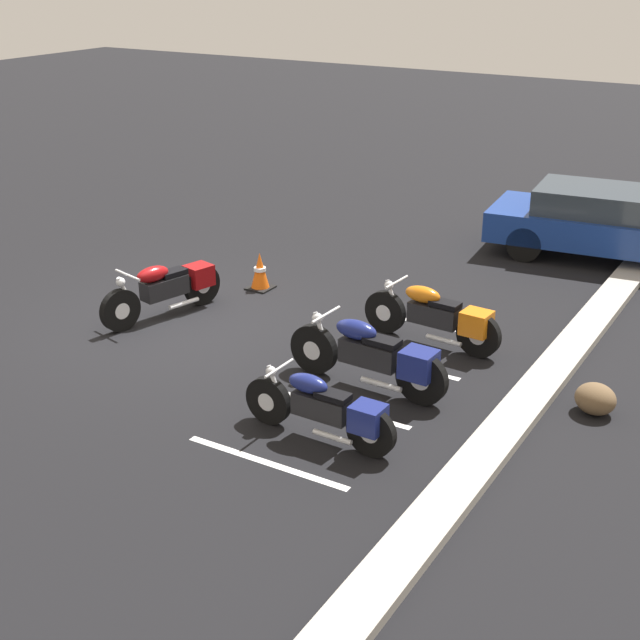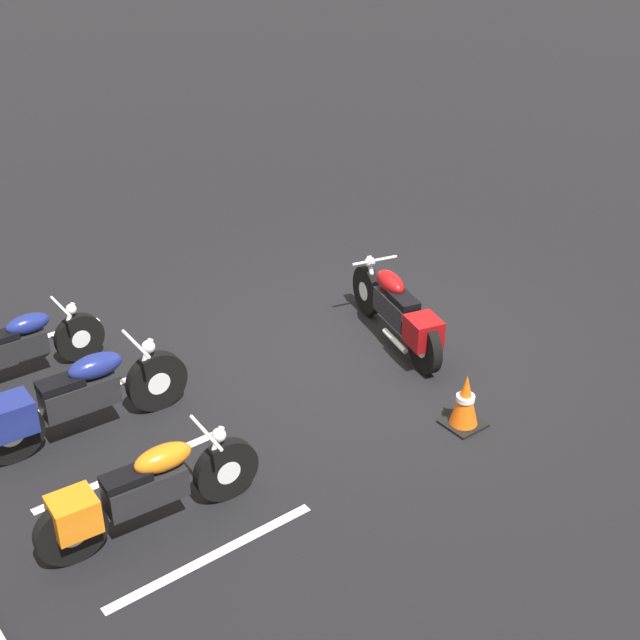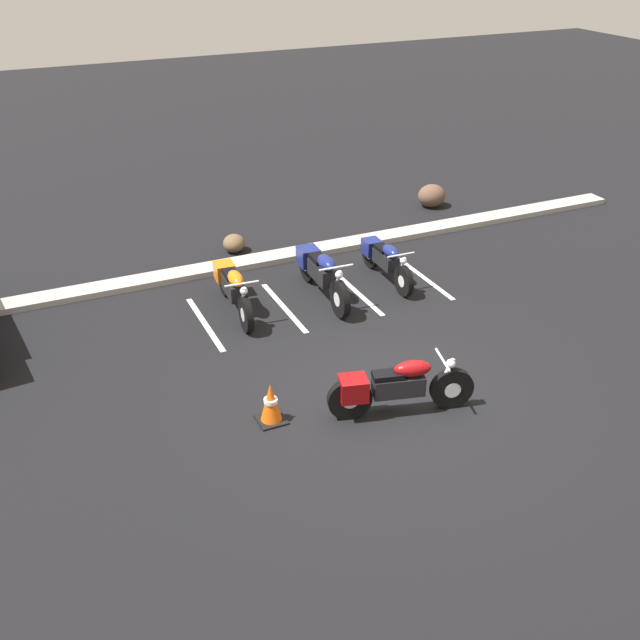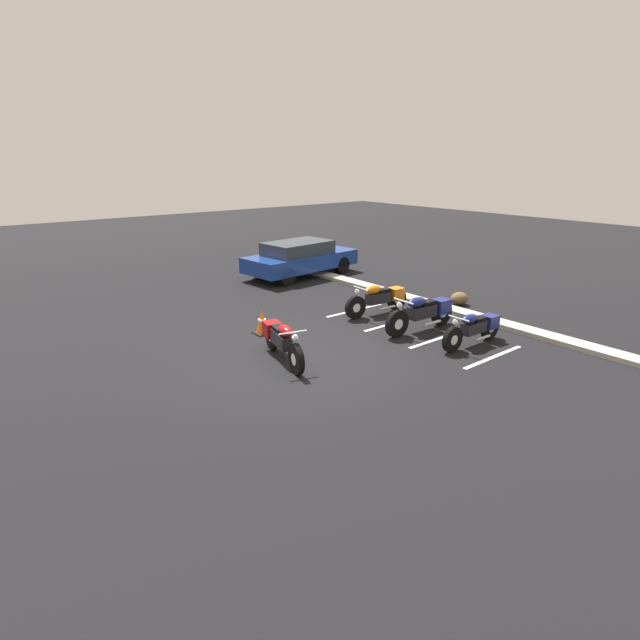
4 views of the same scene
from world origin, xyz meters
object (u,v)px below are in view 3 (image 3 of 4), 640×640
Objects in this scene: parked_bike_0 at (233,287)px; landscape_rock_0 at (234,243)px; motorcycle_maroon_featured at (394,387)px; landscape_rock_1 at (432,196)px; parked_bike_1 at (321,272)px; traffic_cone at (271,404)px; parked_bike_2 at (384,259)px.

parked_bike_0 is 4.16× the size of landscape_rock_0.
landscape_rock_0 is at bearing 106.09° from motorcycle_maroon_featured.
parked_bike_1 is at bearing -144.13° from landscape_rock_1.
parked_bike_1 reaches higher than motorcycle_maroon_featured.
traffic_cone is (-6.79, -6.59, 0.02)m from landscape_rock_1.
traffic_cone reaches higher than landscape_rock_1.
motorcycle_maroon_featured reaches higher than traffic_cone.
parked_bike_2 is 3.86× the size of landscape_rock_0.
landscape_rock_0 is 0.76× the size of landscape_rock_1.
parked_bike_2 is 4.35m from landscape_rock_1.
landscape_rock_1 is 9.47m from traffic_cone.
parked_bike_0 is 1.08× the size of parked_bike_2.
parked_bike_1 is 1.44m from parked_bike_2.
parked_bike_2 is at bearing 42.89° from traffic_cone.
motorcycle_maroon_featured is 4.54m from parked_bike_2.
motorcycle_maroon_featured is at bearing -125.55° from landscape_rock_1.
parked_bike_2 is 2.95× the size of landscape_rock_1.
landscape_rock_1 is (4.48, 3.24, -0.20)m from parked_bike_1.
parked_bike_2 reaches higher than traffic_cone.
parked_bike_0 is 3.17× the size of landscape_rock_1.
parked_bike_2 is at bearing 93.94° from parked_bike_0.
parked_bike_2 is at bearing 77.18° from motorcycle_maroon_featured.
parked_bike_0 is 3.55m from traffic_cone.
landscape_rock_0 is at bearing 165.07° from parked_bike_0.
parked_bike_2 is (3.13, -0.00, -0.03)m from parked_bike_0.
landscape_rock_0 is 5.36m from landscape_rock_1.
landscape_rock_0 is at bearing -173.36° from landscape_rock_1.
motorcycle_maroon_featured is at bearing -6.63° from parked_bike_1.
landscape_rock_1 is (5.11, 7.15, -0.18)m from motorcycle_maroon_featured.
traffic_cone is at bearing 175.90° from motorcycle_maroon_featured.
traffic_cone is (-0.62, -3.49, -0.16)m from parked_bike_0.
motorcycle_maroon_featured reaches higher than parked_bike_0.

